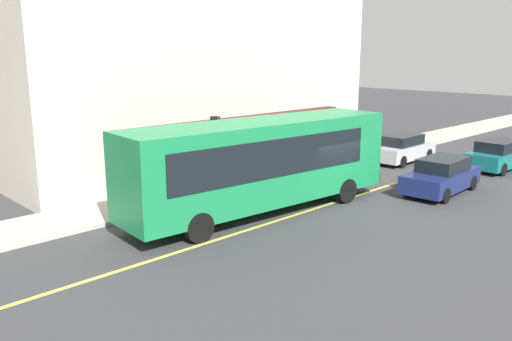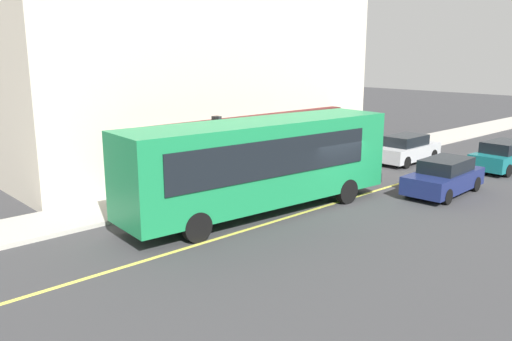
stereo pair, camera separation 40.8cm
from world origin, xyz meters
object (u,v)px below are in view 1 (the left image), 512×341
Objects in this scene: car_teal at (499,155)px; pedestrian_by_curb at (376,135)px; car_navy at (441,176)px; traffic_light at (216,136)px; car_silver at (402,148)px; bus at (262,161)px.

car_teal is 6.76m from pedestrian_by_curb.
car_navy is at bearing -128.00° from pedestrian_by_curb.
traffic_light is 0.74× the size of car_silver.
traffic_light is at bearing -178.47° from pedestrian_by_curb.
car_silver is at bearing 45.33° from car_navy.
traffic_light is at bearing 82.42° from bus.
car_silver is 0.99× the size of car_navy.
bus is 3.53× the size of traffic_light.
car_silver is 2.30m from pedestrian_by_curb.
bus is 3.21m from traffic_light.
car_navy is at bearing -178.69° from car_teal.
car_navy is (-6.54, -0.15, 0.00)m from car_teal.
traffic_light is 0.73× the size of car_navy.
bus reaches higher than traffic_light.
pedestrian_by_curb is at bearing 100.70° from car_teal.
car_teal is 2.59× the size of pedestrian_by_curb.
car_navy is (-4.58, -4.63, 0.00)m from car_silver.
traffic_light is at bearing 155.38° from car_teal.
car_silver is (12.18, 1.33, -1.24)m from bus.
traffic_light reaches higher than car_navy.
pedestrian_by_curb is at bearing 1.53° from traffic_light.
traffic_light reaches higher than car_silver.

